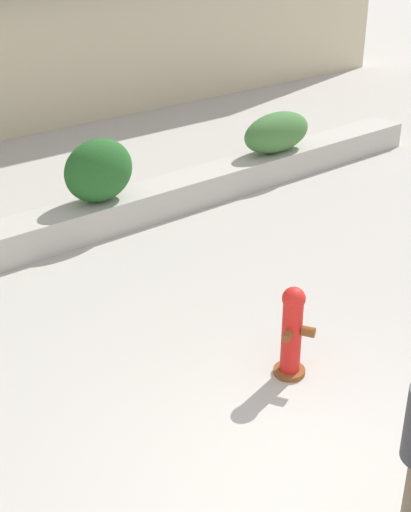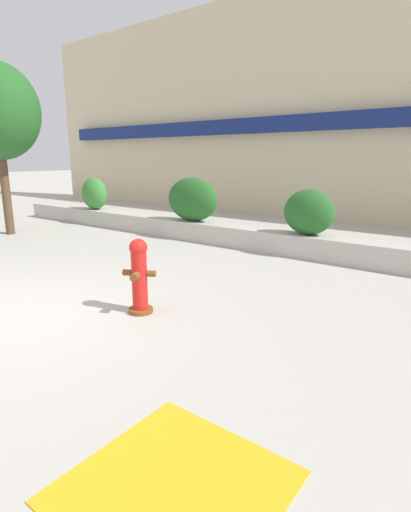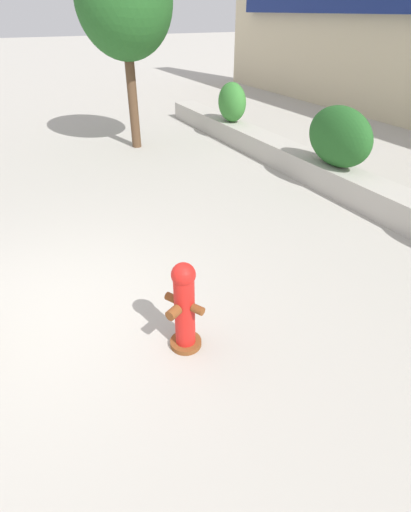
{
  "view_description": "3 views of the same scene",
  "coord_description": "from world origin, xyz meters",
  "px_view_note": "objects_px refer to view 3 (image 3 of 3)",
  "views": [
    {
      "loc": [
        -3.65,
        -3.02,
        4.67
      ],
      "look_at": [
        1.26,
        2.87,
        0.87
      ],
      "focal_mm": 50.0,
      "sensor_mm": 36.0,
      "label": 1
    },
    {
      "loc": [
        5.25,
        -2.35,
        2.16
      ],
      "look_at": [
        2.01,
        1.9,
        0.85
      ],
      "focal_mm": 28.0,
      "sensor_mm": 36.0,
      "label": 2
    },
    {
      "loc": [
        4.26,
        0.08,
        3.22
      ],
      "look_at": [
        0.62,
        1.93,
        0.68
      ],
      "focal_mm": 28.0,
      "sensor_mm": 36.0,
      "label": 3
    }
  ],
  "objects_px": {
    "hedge_bush_0": "(232,102)",
    "fire_hydrant": "(184,306)",
    "street_tree": "(124,0)",
    "hedge_bush_1": "(339,137)"
  },
  "relations": [
    {
      "from": "hedge_bush_0",
      "to": "fire_hydrant",
      "type": "xyz_separation_m",
      "value": [
        6.99,
        -4.63,
        -0.47
      ]
    },
    {
      "from": "fire_hydrant",
      "to": "street_tree",
      "type": "xyz_separation_m",
      "value": [
        -7.51,
        1.96,
        2.83
      ]
    },
    {
      "from": "fire_hydrant",
      "to": "hedge_bush_0",
      "type": "bearing_deg",
      "value": 146.48
    },
    {
      "from": "hedge_bush_0",
      "to": "street_tree",
      "type": "relative_size",
      "value": 0.22
    },
    {
      "from": "hedge_bush_1",
      "to": "fire_hydrant",
      "type": "xyz_separation_m",
      "value": [
        2.81,
        -4.63,
        -0.53
      ]
    },
    {
      "from": "hedge_bush_0",
      "to": "fire_hydrant",
      "type": "bearing_deg",
      "value": -33.52
    },
    {
      "from": "hedge_bush_0",
      "to": "street_tree",
      "type": "xyz_separation_m",
      "value": [
        -0.53,
        -2.66,
        2.37
      ]
    },
    {
      "from": "fire_hydrant",
      "to": "street_tree",
      "type": "height_order",
      "value": "street_tree"
    },
    {
      "from": "hedge_bush_1",
      "to": "fire_hydrant",
      "type": "height_order",
      "value": "hedge_bush_1"
    },
    {
      "from": "hedge_bush_0",
      "to": "hedge_bush_1",
      "type": "xyz_separation_m",
      "value": [
        4.18,
        0.0,
        0.06
      ]
    }
  ]
}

